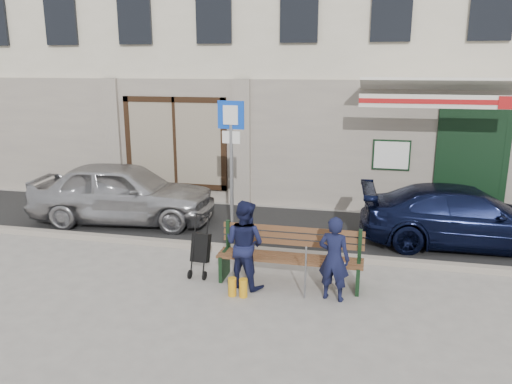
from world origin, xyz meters
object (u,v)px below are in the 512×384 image
(parking_sign, at_px, (231,149))
(stroller, at_px, (201,249))
(man, at_px, (334,259))
(woman, at_px, (245,244))
(car_silver, at_px, (123,192))
(car_navy, at_px, (465,217))
(bench, at_px, (287,257))

(parking_sign, bearing_deg, stroller, -88.17)
(parking_sign, relative_size, man, 2.15)
(man, xyz_separation_m, woman, (-1.45, 0.17, 0.06))
(car_silver, height_order, car_navy, car_silver)
(car_silver, height_order, woman, woman)
(parking_sign, height_order, woman, parking_sign)
(car_navy, bearing_deg, stroller, 115.36)
(car_navy, bearing_deg, man, 138.18)
(car_silver, relative_size, bench, 1.74)
(woman, bearing_deg, bench, -137.98)
(parking_sign, height_order, stroller, parking_sign)
(car_silver, distance_m, woman, 4.49)
(man, relative_size, woman, 0.92)
(parking_sign, xyz_separation_m, bench, (1.37, -1.55, -1.50))
(car_silver, xyz_separation_m, bench, (4.22, -2.47, -0.25))
(man, bearing_deg, parking_sign, -30.52)
(car_silver, distance_m, stroller, 3.67)
(bench, relative_size, man, 1.79)
(woman, bearing_deg, stroller, 3.00)
(car_navy, distance_m, parking_sign, 4.85)
(parking_sign, distance_m, woman, 2.31)
(bench, height_order, woman, woman)
(woman, xyz_separation_m, stroller, (-0.85, 0.26, -0.26))
(bench, xyz_separation_m, woman, (-0.65, -0.26, 0.27))
(car_navy, distance_m, stroller, 5.34)
(bench, bearing_deg, car_silver, 149.66)
(bench, bearing_deg, stroller, 179.85)
(car_navy, xyz_separation_m, stroller, (-4.68, -2.57, -0.13))
(car_silver, height_order, stroller, car_silver)
(car_silver, height_order, man, car_silver)
(woman, height_order, stroller, woman)
(car_navy, relative_size, parking_sign, 1.43)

